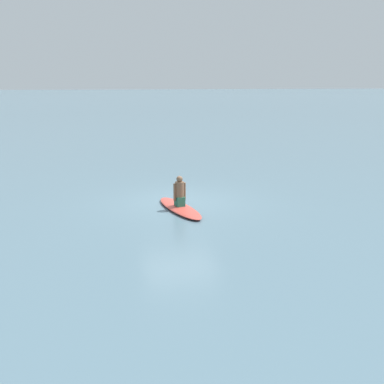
{
  "coord_description": "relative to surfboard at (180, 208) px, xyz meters",
  "views": [
    {
      "loc": [
        -14.26,
        2.44,
        3.92
      ],
      "look_at": [
        -1.25,
        -0.16,
        0.63
      ],
      "focal_mm": 41.99,
      "sensor_mm": 36.0,
      "label": 1
    }
  ],
  "objects": [
    {
      "name": "surfboard",
      "position": [
        0.0,
        0.0,
        0.0
      ],
      "size": [
        2.85,
        1.35,
        0.14
      ],
      "primitive_type": "ellipsoid",
      "rotation": [
        0.0,
        0.0,
        0.24
      ],
      "color": "#D84C3F",
      "rests_on": "ground"
    },
    {
      "name": "person_paddler",
      "position": [
        -0.0,
        0.0,
        0.5
      ],
      "size": [
        0.36,
        0.42,
        0.95
      ],
      "rotation": [
        0.0,
        0.0,
        0.24
      ],
      "color": "#26664C",
      "rests_on": "surfboard"
    },
    {
      "name": "ground_plane",
      "position": [
        0.99,
        -0.18,
        -0.07
      ],
      "size": [
        400.0,
        400.0,
        0.0
      ],
      "primitive_type": "plane",
      "color": "slate"
    }
  ]
}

